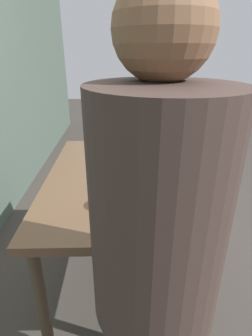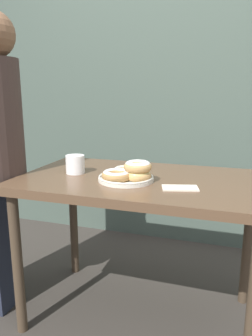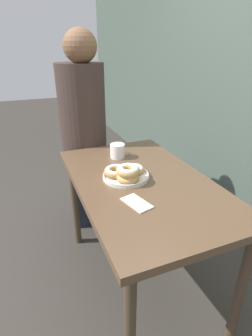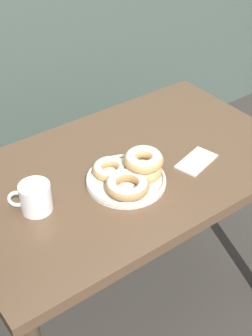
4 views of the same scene
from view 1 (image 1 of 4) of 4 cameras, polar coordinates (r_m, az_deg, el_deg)
ground_plane at (r=1.89m, az=2.00°, el=-22.39°), size 14.00×14.00×0.00m
dining_table at (r=1.48m, az=-2.91°, el=-4.42°), size 1.17×0.70×0.76m
donut_plate at (r=1.39m, az=0.29°, el=-0.64°), size 0.28×0.26×0.10m
coffee_mug at (r=1.11m, az=-2.67°, el=-6.80°), size 0.12×0.09×0.09m
person_figure at (r=0.76m, az=6.77°, el=-21.40°), size 0.38×0.34×1.53m
napkin at (r=1.63m, az=1.59°, el=1.94°), size 0.17×0.12×0.01m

